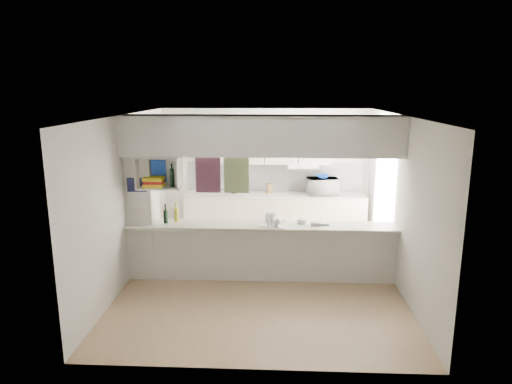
# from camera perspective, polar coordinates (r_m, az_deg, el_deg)

# --- Properties ---
(floor) EXTENTS (4.80, 4.80, 0.00)m
(floor) POSITION_cam_1_polar(r_m,az_deg,el_deg) (7.43, 0.63, -10.87)
(floor) COLOR #A4805F
(floor) RESTS_ON ground
(ceiling) EXTENTS (4.80, 4.80, 0.00)m
(ceiling) POSITION_cam_1_polar(r_m,az_deg,el_deg) (6.82, 0.69, 9.57)
(ceiling) COLOR white
(ceiling) RESTS_ON wall_back
(wall_back) EXTENTS (4.20, 0.00, 4.20)m
(wall_back) POSITION_cam_1_polar(r_m,az_deg,el_deg) (9.36, 1.19, 2.44)
(wall_back) COLOR silver
(wall_back) RESTS_ON floor
(wall_left) EXTENTS (0.00, 4.80, 4.80)m
(wall_left) POSITION_cam_1_polar(r_m,az_deg,el_deg) (7.39, -15.84, -0.87)
(wall_left) COLOR silver
(wall_left) RESTS_ON floor
(wall_right) EXTENTS (0.00, 4.80, 4.80)m
(wall_right) POSITION_cam_1_polar(r_m,az_deg,el_deg) (7.25, 17.49, -1.23)
(wall_right) COLOR silver
(wall_right) RESTS_ON floor
(servery_partition) EXTENTS (4.20, 0.50, 2.60)m
(servery_partition) POSITION_cam_1_polar(r_m,az_deg,el_deg) (6.95, -0.76, 1.80)
(servery_partition) COLOR silver
(servery_partition) RESTS_ON floor
(cubby_shelf) EXTENTS (0.65, 0.35, 0.50)m
(cubby_shelf) POSITION_cam_1_polar(r_m,az_deg,el_deg) (7.10, -12.11, 2.17)
(cubby_shelf) COLOR white
(cubby_shelf) RESTS_ON bulkhead
(kitchen_run) EXTENTS (3.60, 0.63, 2.24)m
(kitchen_run) POSITION_cam_1_polar(r_m,az_deg,el_deg) (9.20, 2.13, -0.78)
(kitchen_run) COLOR beige
(kitchen_run) RESTS_ON floor
(microwave) EXTENTS (0.64, 0.47, 0.33)m
(microwave) POSITION_cam_1_polar(r_m,az_deg,el_deg) (9.17, 8.31, 0.72)
(microwave) COLOR white
(microwave) RESTS_ON bench_top
(bowl) EXTENTS (0.26, 0.26, 0.06)m
(bowl) POSITION_cam_1_polar(r_m,az_deg,el_deg) (9.13, 8.35, 1.92)
(bowl) COLOR #0D3095
(bowl) RESTS_ON microwave
(dish_rack) EXTENTS (0.49, 0.43, 0.22)m
(dish_rack) POSITION_cam_1_polar(r_m,az_deg,el_deg) (7.05, 2.33, -3.49)
(dish_rack) COLOR silver
(dish_rack) RESTS_ON breakfast_bar
(cup) EXTENTS (0.15, 0.15, 0.09)m
(cup) POSITION_cam_1_polar(r_m,az_deg,el_deg) (7.02, 2.60, -3.79)
(cup) COLOR white
(cup) RESTS_ON dish_rack
(wine_bottles) EXTENTS (0.22, 0.15, 0.32)m
(wine_bottles) POSITION_cam_1_polar(r_m,az_deg,el_deg) (7.31, -10.56, -2.85)
(wine_bottles) COLOR black
(wine_bottles) RESTS_ON breakfast_bar
(plastic_tubs) EXTENTS (0.49, 0.23, 0.07)m
(plastic_tubs) POSITION_cam_1_polar(r_m,az_deg,el_deg) (7.15, 6.47, -3.77)
(plastic_tubs) COLOR silver
(plastic_tubs) RESTS_ON breakfast_bar
(utensil_jar) EXTENTS (0.11, 0.11, 0.15)m
(utensil_jar) POSITION_cam_1_polar(r_m,az_deg,el_deg) (9.22, -2.85, 0.32)
(utensil_jar) COLOR black
(utensil_jar) RESTS_ON bench_top
(knife_block) EXTENTS (0.12, 0.11, 0.20)m
(knife_block) POSITION_cam_1_polar(r_m,az_deg,el_deg) (9.20, 1.71, 0.47)
(knife_block) COLOR #4F361B
(knife_block) RESTS_ON bench_top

